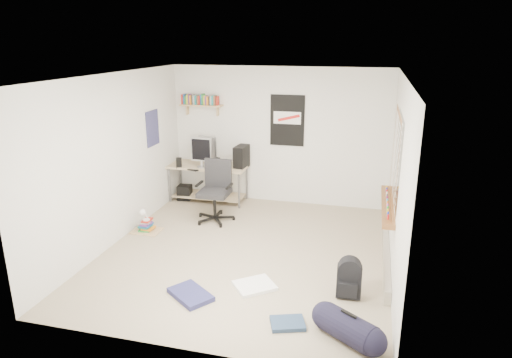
% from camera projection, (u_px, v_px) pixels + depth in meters
% --- Properties ---
extents(floor, '(4.00, 4.50, 0.01)m').
position_uv_depth(floor, '(246.00, 252.00, 6.62)').
color(floor, gray).
rests_on(floor, ground).
extents(ceiling, '(4.00, 4.50, 0.01)m').
position_uv_depth(ceiling, '(245.00, 75.00, 5.87)').
color(ceiling, white).
rests_on(ceiling, ground).
extents(back_wall, '(4.00, 0.01, 2.50)m').
position_uv_depth(back_wall, '(279.00, 136.00, 8.33)').
color(back_wall, silver).
rests_on(back_wall, ground).
extents(left_wall, '(0.01, 4.50, 2.50)m').
position_uv_depth(left_wall, '(115.00, 160.00, 6.72)').
color(left_wall, silver).
rests_on(left_wall, ground).
extents(right_wall, '(0.01, 4.50, 2.50)m').
position_uv_depth(right_wall, '(398.00, 180.00, 5.77)').
color(right_wall, silver).
rests_on(right_wall, ground).
extents(desk, '(1.60, 1.04, 0.67)m').
position_uv_depth(desk, '(209.00, 182.00, 8.61)').
color(desk, '#C9BA8B').
rests_on(desk, floor).
extents(monitor_left, '(0.40, 0.22, 0.42)m').
position_uv_depth(monitor_left, '(208.00, 155.00, 8.45)').
color(monitor_left, '#B4B5BA').
rests_on(monitor_left, desk).
extents(monitor_right, '(0.40, 0.13, 0.44)m').
position_uv_depth(monitor_right, '(202.00, 157.00, 8.29)').
color(monitor_right, '#B8B8BD').
rests_on(monitor_right, desk).
extents(pc_tower, '(0.22, 0.41, 0.42)m').
position_uv_depth(pc_tower, '(241.00, 157.00, 8.36)').
color(pc_tower, black).
rests_on(pc_tower, desk).
extents(keyboard, '(0.42, 0.27, 0.02)m').
position_uv_depth(keyboard, '(190.00, 169.00, 8.34)').
color(keyboard, black).
rests_on(keyboard, desk).
extents(speaker_left, '(0.13, 0.13, 0.20)m').
position_uv_depth(speaker_left, '(179.00, 163.00, 8.36)').
color(speaker_left, black).
rests_on(speaker_left, desk).
extents(speaker_right, '(0.13, 0.13, 0.19)m').
position_uv_depth(speaker_right, '(217.00, 163.00, 8.39)').
color(speaker_right, black).
rests_on(speaker_right, desk).
extents(office_chair, '(0.68, 0.68, 1.04)m').
position_uv_depth(office_chair, '(214.00, 193.00, 7.61)').
color(office_chair, black).
rests_on(office_chair, floor).
extents(wall_shelf, '(0.80, 0.22, 0.24)m').
position_uv_depth(wall_shelf, '(201.00, 105.00, 8.41)').
color(wall_shelf, tan).
rests_on(wall_shelf, back_wall).
extents(poster_back_wall, '(0.62, 0.03, 0.92)m').
position_uv_depth(poster_back_wall, '(287.00, 121.00, 8.18)').
color(poster_back_wall, black).
rests_on(poster_back_wall, back_wall).
extents(poster_left_wall, '(0.02, 0.42, 0.60)m').
position_uv_depth(poster_left_wall, '(153.00, 128.00, 7.76)').
color(poster_left_wall, navy).
rests_on(poster_left_wall, left_wall).
extents(window, '(0.10, 1.50, 1.26)m').
position_uv_depth(window, '(394.00, 158.00, 6.00)').
color(window, brown).
rests_on(window, right_wall).
extents(baseboard_heater, '(0.08, 2.50, 0.18)m').
position_uv_depth(baseboard_heater, '(386.00, 252.00, 6.40)').
color(baseboard_heater, '#B7B2A8').
rests_on(baseboard_heater, floor).
extents(backpack, '(0.30, 0.24, 0.39)m').
position_uv_depth(backpack, '(349.00, 281.00, 5.42)').
color(backpack, black).
rests_on(backpack, floor).
extents(duffel_bag, '(0.42, 0.42, 0.59)m').
position_uv_depth(duffel_bag, '(348.00, 329.00, 4.63)').
color(duffel_bag, black).
rests_on(duffel_bag, floor).
extents(tshirt, '(0.61, 0.60, 0.04)m').
position_uv_depth(tshirt, '(255.00, 286.00, 5.67)').
color(tshirt, white).
rests_on(tshirt, floor).
extents(jeans_a, '(0.64, 0.60, 0.06)m').
position_uv_depth(jeans_a, '(191.00, 294.00, 5.45)').
color(jeans_a, navy).
rests_on(jeans_a, floor).
extents(jeans_b, '(0.43, 0.38, 0.05)m').
position_uv_depth(jeans_b, '(288.00, 323.00, 4.91)').
color(jeans_b, navy).
rests_on(jeans_b, floor).
extents(book_stack, '(0.42, 0.35, 0.27)m').
position_uv_depth(book_stack, '(146.00, 223.00, 7.27)').
color(book_stack, brown).
rests_on(book_stack, floor).
extents(desk_lamp, '(0.11, 0.18, 0.18)m').
position_uv_depth(desk_lamp, '(146.00, 210.00, 7.18)').
color(desk_lamp, silver).
rests_on(desk_lamp, book_stack).
extents(subwoofer, '(0.28, 0.28, 0.28)m').
position_uv_depth(subwoofer, '(185.00, 192.00, 8.73)').
color(subwoofer, black).
rests_on(subwoofer, floor).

